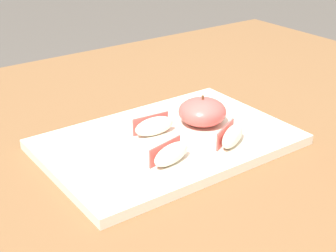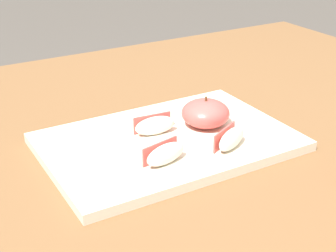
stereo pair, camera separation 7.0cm
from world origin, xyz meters
name	(u,v)px [view 1 (the left image)]	position (x,y,z in m)	size (l,w,h in m)	color
dining_table	(189,174)	(0.00, 0.00, 0.65)	(1.28, 0.98, 0.75)	brown
cutting_board	(168,142)	(-0.08, -0.04, 0.76)	(0.38, 0.25, 0.02)	beige
apple_half_skin_up	(203,111)	(0.00, -0.03, 0.79)	(0.08, 0.08, 0.05)	#D14C47
apple_wedge_front	(171,154)	(-0.12, -0.11, 0.78)	(0.07, 0.04, 0.03)	#F4EACC
apple_wedge_back	(154,126)	(-0.09, -0.02, 0.78)	(0.07, 0.03, 0.03)	#F4EACC
apple_wedge_right	(232,136)	(-0.01, -0.12, 0.78)	(0.07, 0.05, 0.03)	#F4EACC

